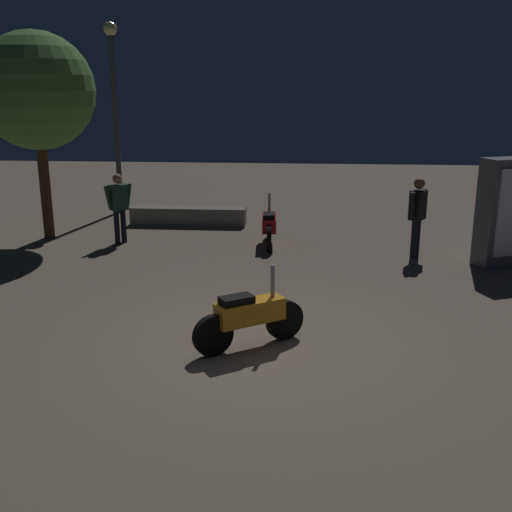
# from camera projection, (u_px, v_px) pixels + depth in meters

# --- Properties ---
(ground_plane) EXTENTS (40.00, 40.00, 0.00)m
(ground_plane) POSITION_uv_depth(u_px,v_px,m) (263.00, 342.00, 8.44)
(ground_plane) COLOR #756656
(motorcycle_orange_foreground) EXTENTS (1.43, 1.01, 1.11)m
(motorcycle_orange_foreground) POSITION_uv_depth(u_px,v_px,m) (250.00, 317.00, 8.16)
(motorcycle_orange_foreground) COLOR black
(motorcycle_orange_foreground) RESTS_ON ground_plane
(motorcycle_red_parked_left) EXTENTS (0.35, 1.66, 1.11)m
(motorcycle_red_parked_left) POSITION_uv_depth(u_px,v_px,m) (269.00, 226.00, 13.41)
(motorcycle_red_parked_left) COLOR black
(motorcycle_red_parked_left) RESTS_ON ground_plane
(person_rider_beside) EXTENTS (0.44, 0.60, 1.64)m
(person_rider_beside) POSITION_uv_depth(u_px,v_px,m) (417.00, 211.00, 12.31)
(person_rider_beside) COLOR black
(person_rider_beside) RESTS_ON ground_plane
(person_bystander_far) EXTENTS (0.55, 0.50, 1.55)m
(person_bystander_far) POSITION_uv_depth(u_px,v_px,m) (119.00, 203.00, 13.50)
(person_bystander_far) COLOR black
(person_bystander_far) RESTS_ON ground_plane
(streetlamp_near) EXTENTS (0.36, 0.36, 5.01)m
(streetlamp_near) POSITION_uv_depth(u_px,v_px,m) (114.00, 94.00, 16.28)
(streetlamp_near) COLOR #38383D
(streetlamp_near) RESTS_ON ground_plane
(tree_left_bg) EXTENTS (2.56, 2.56, 4.58)m
(tree_left_bg) POSITION_uv_depth(u_px,v_px,m) (36.00, 92.00, 13.31)
(tree_left_bg) COLOR #4C331E
(tree_left_bg) RESTS_ON ground_plane
(planter_wall_low) EXTENTS (2.91, 0.50, 0.45)m
(planter_wall_low) POSITION_uv_depth(u_px,v_px,m) (189.00, 216.00, 15.46)
(planter_wall_low) COLOR gray
(planter_wall_low) RESTS_ON ground_plane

